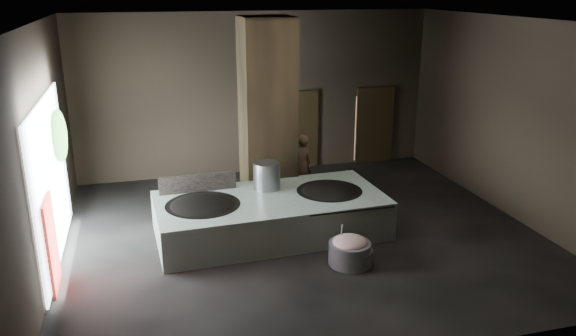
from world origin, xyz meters
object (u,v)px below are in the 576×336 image
object	(u,v)px
wok_left	(203,209)
veg_basin	(350,256)
wok_right	(329,194)
meat_basin	(350,253)
hearth_platform	(271,215)
stock_pot	(267,176)
cook	(302,165)

from	to	relation	value
wok_left	veg_basin	xyz separation A→B (m)	(2.62, -1.72, -0.59)
veg_basin	wok_right	bearing A→B (deg)	84.24
wok_left	wok_right	xyz separation A→B (m)	(2.80, 0.10, 0.00)
wok_right	meat_basin	bearing A→B (deg)	-96.41
hearth_platform	wok_right	distance (m)	1.39
hearth_platform	meat_basin	distance (m)	2.12
hearth_platform	veg_basin	size ratio (longest dim) A/B	5.71
wok_right	meat_basin	distance (m)	1.90
stock_pot	wok_right	bearing A→B (deg)	-21.04
hearth_platform	wok_left	xyz separation A→B (m)	(-1.45, -0.05, 0.33)
veg_basin	meat_basin	distance (m)	0.07
cook	wok_right	bearing A→B (deg)	78.37
wok_right	veg_basin	distance (m)	1.92
wok_right	stock_pot	size ratio (longest dim) A/B	2.25
wok_right	veg_basin	size ratio (longest dim) A/B	1.68
veg_basin	hearth_platform	bearing A→B (deg)	123.42
hearth_platform	wok_left	world-z (taller)	wok_left
hearth_platform	meat_basin	xyz separation A→B (m)	(1.15, -1.77, -0.20)
hearth_platform	stock_pot	distance (m)	0.90
cook	veg_basin	size ratio (longest dim) A/B	1.88
cook	meat_basin	size ratio (longest dim) A/B	1.95
hearth_platform	veg_basin	world-z (taller)	hearth_platform
stock_pot	meat_basin	distance (m)	2.72
hearth_platform	stock_pot	bearing A→B (deg)	82.36
hearth_platform	veg_basin	distance (m)	2.13
veg_basin	cook	bearing A→B (deg)	87.65
wok_left	cook	size ratio (longest dim) A/B	0.96
meat_basin	cook	bearing A→B (deg)	87.35
hearth_platform	meat_basin	bearing A→B (deg)	-59.51
wok_left	hearth_platform	bearing A→B (deg)	1.97
wok_left	stock_pot	distance (m)	1.66
wok_left	cook	distance (m)	3.54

